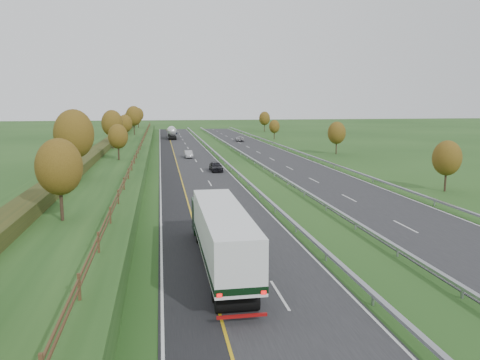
% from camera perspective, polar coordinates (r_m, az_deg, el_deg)
% --- Properties ---
extents(ground, '(400.00, 400.00, 0.00)m').
position_cam_1_polar(ground, '(81.01, -0.43, 2.10)').
color(ground, '#1F4318').
rests_on(ground, ground).
extents(near_carriageway, '(10.50, 200.00, 0.04)m').
position_cam_1_polar(near_carriageway, '(85.08, -6.30, 2.41)').
color(near_carriageway, '#242427').
rests_on(near_carriageway, ground).
extents(far_carriageway, '(10.50, 200.00, 0.04)m').
position_cam_1_polar(far_carriageway, '(87.59, 4.54, 2.64)').
color(far_carriageway, '#242427').
rests_on(far_carriageway, ground).
extents(hard_shoulder, '(3.00, 200.00, 0.04)m').
position_cam_1_polar(hard_shoulder, '(84.94, -8.83, 2.35)').
color(hard_shoulder, black).
rests_on(hard_shoulder, ground).
extents(lane_markings, '(26.75, 200.00, 0.01)m').
position_cam_1_polar(lane_markings, '(85.56, -2.01, 2.53)').
color(lane_markings, silver).
rests_on(lane_markings, near_carriageway).
extents(embankment_left, '(12.00, 200.00, 2.00)m').
position_cam_1_polar(embankment_left, '(85.21, -15.08, 2.82)').
color(embankment_left, '#1F4318').
rests_on(embankment_left, ground).
extents(hedge_left, '(2.20, 180.00, 1.10)m').
position_cam_1_polar(hedge_left, '(85.26, -16.47, 3.81)').
color(hedge_left, '#2C3516').
rests_on(hedge_left, embankment_left).
extents(fence_left, '(0.12, 189.06, 1.20)m').
position_cam_1_polar(fence_left, '(84.31, -12.11, 4.05)').
color(fence_left, '#422B19').
rests_on(fence_left, embankment_left).
extents(median_barrier_near, '(0.32, 200.00, 0.71)m').
position_cam_1_polar(median_barrier_near, '(85.53, -2.49, 2.90)').
color(median_barrier_near, '#97999F').
rests_on(median_barrier_near, ground).
extents(median_barrier_far, '(0.32, 200.00, 0.71)m').
position_cam_1_polar(median_barrier_far, '(86.31, 0.87, 2.97)').
color(median_barrier_far, '#97999F').
rests_on(median_barrier_far, ground).
extents(outer_barrier_far, '(0.32, 200.00, 0.71)m').
position_cam_1_polar(outer_barrier_far, '(89.12, 8.17, 3.08)').
color(outer_barrier_far, '#97999F').
rests_on(outer_barrier_far, ground).
extents(trees_left, '(6.64, 164.30, 7.66)m').
position_cam_1_polar(trees_left, '(81.40, -15.21, 6.31)').
color(trees_left, '#2D2116').
rests_on(trees_left, embankment_left).
extents(trees_far, '(8.45, 118.60, 7.12)m').
position_cam_1_polar(trees_far, '(118.86, 7.36, 6.43)').
color(trees_far, '#2D2116').
rests_on(trees_far, ground).
extents(box_lorry, '(2.58, 16.28, 4.06)m').
position_cam_1_polar(box_lorry, '(29.28, -2.37, -6.49)').
color(box_lorry, black).
rests_on(box_lorry, near_carriageway).
extents(road_tanker, '(2.40, 11.22, 3.46)m').
position_cam_1_polar(road_tanker, '(136.21, -8.31, 5.78)').
color(road_tanker, silver).
rests_on(road_tanker, near_carriageway).
extents(car_dark_near, '(1.91, 4.39, 1.47)m').
position_cam_1_polar(car_dark_near, '(70.89, -2.95, 1.67)').
color(car_dark_near, black).
rests_on(car_dark_near, near_carriageway).
extents(car_silver_mid, '(1.61, 4.12, 1.34)m').
position_cam_1_polar(car_silver_mid, '(88.82, -6.30, 3.16)').
color(car_silver_mid, '#A4A4A8').
rests_on(car_silver_mid, near_carriageway).
extents(car_small_far, '(2.48, 5.15, 1.45)m').
position_cam_1_polar(car_small_far, '(156.64, -8.14, 5.85)').
color(car_small_far, '#131C3D').
rests_on(car_small_far, near_carriageway).
extents(car_oncoming, '(2.78, 5.09, 1.35)m').
position_cam_1_polar(car_oncoming, '(126.05, -0.06, 5.07)').
color(car_oncoming, '#A8A7AC').
rests_on(car_oncoming, far_carriageway).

